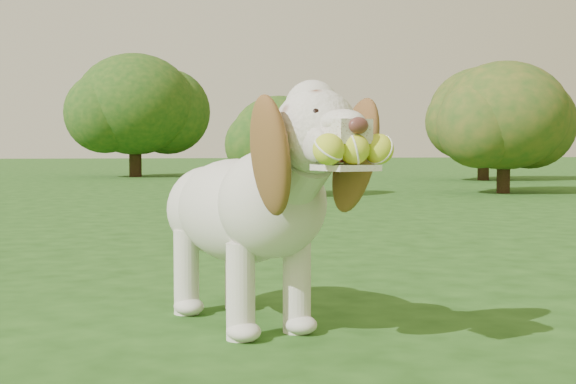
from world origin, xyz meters
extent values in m
plane|color=#1C4212|center=(0.00, 0.00, 0.00)|extent=(80.00, 80.00, 0.00)
ellipsoid|color=silver|center=(0.38, 0.17, 0.41)|extent=(0.57, 0.79, 0.38)
ellipsoid|color=silver|center=(0.46, -0.08, 0.45)|extent=(0.46, 0.46, 0.37)
ellipsoid|color=silver|center=(0.30, 0.41, 0.40)|extent=(0.42, 0.42, 0.33)
cylinder|color=silver|center=(0.51, -0.21, 0.55)|extent=(0.28, 0.34, 0.29)
sphere|color=silver|center=(0.55, -0.34, 0.69)|extent=(0.33, 0.33, 0.26)
sphere|color=silver|center=(0.54, -0.32, 0.76)|extent=(0.21, 0.21, 0.17)
cube|color=silver|center=(0.60, -0.48, 0.68)|extent=(0.15, 0.18, 0.07)
ellipsoid|color=#592D28|center=(0.62, -0.56, 0.70)|extent=(0.07, 0.06, 0.05)
cube|color=silver|center=(0.60, -0.50, 0.58)|extent=(0.18, 0.20, 0.02)
ellipsoid|color=brown|center=(0.41, -0.38, 0.61)|extent=(0.18, 0.27, 0.40)
ellipsoid|color=brown|center=(0.69, -0.29, 0.61)|extent=(0.21, 0.24, 0.40)
cylinder|color=silver|center=(0.25, 0.55, 0.44)|extent=(0.12, 0.19, 0.14)
cylinder|color=silver|center=(0.35, -0.09, 0.16)|extent=(0.12, 0.12, 0.32)
cylinder|color=silver|center=(0.56, -0.03, 0.16)|extent=(0.12, 0.12, 0.32)
cylinder|color=silver|center=(0.20, 0.35, 0.16)|extent=(0.12, 0.12, 0.32)
cylinder|color=silver|center=(0.41, 0.42, 0.16)|extent=(0.12, 0.12, 0.32)
sphere|color=yellow|center=(0.54, -0.56, 0.63)|extent=(0.11, 0.11, 0.09)
sphere|color=yellow|center=(0.62, -0.54, 0.63)|extent=(0.11, 0.11, 0.09)
sphere|color=yellow|center=(0.70, -0.51, 0.63)|extent=(0.11, 0.11, 0.09)
cylinder|color=#382314|center=(1.82, 7.39, 0.21)|extent=(0.13, 0.13, 0.41)
ellipsoid|color=#1C4816|center=(1.82, 7.39, 0.76)|extent=(1.24, 1.24, 1.05)
cylinder|color=#382314|center=(4.92, 7.42, 0.29)|extent=(0.18, 0.18, 0.58)
ellipsoid|color=#1C4816|center=(4.92, 7.42, 1.05)|extent=(1.73, 1.73, 1.47)
cylinder|color=#382314|center=(0.01, 14.29, 0.41)|extent=(0.26, 0.26, 0.82)
ellipsoid|color=#1C4816|center=(0.01, 14.29, 1.51)|extent=(2.47, 2.47, 2.10)
cylinder|color=#382314|center=(6.40, 11.32, 0.34)|extent=(0.21, 0.21, 0.68)
ellipsoid|color=#1C4816|center=(6.40, 11.32, 1.25)|extent=(2.05, 2.05, 1.74)
camera|label=1|loc=(0.02, -2.70, 0.64)|focal=50.00mm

